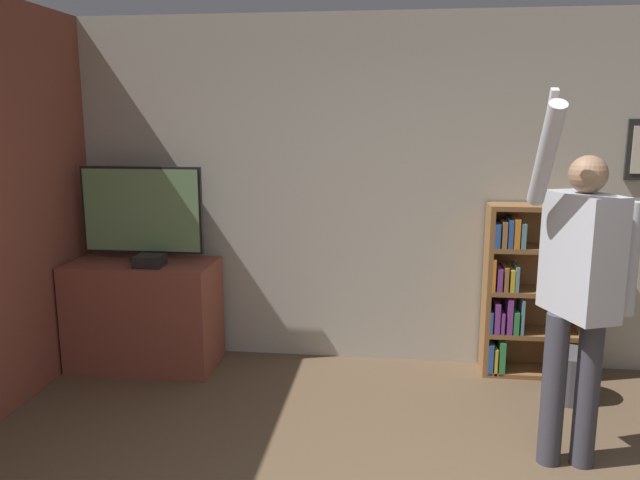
# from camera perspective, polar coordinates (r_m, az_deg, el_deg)

# --- Properties ---
(wall_back) EXTENTS (7.09, 0.09, 2.70)m
(wall_back) POSITION_cam_1_polar(r_m,az_deg,el_deg) (4.88, 7.51, 4.27)
(wall_back) COLOR #B2AD9E
(wall_back) RESTS_ON ground_plane
(tv_ledge) EXTENTS (1.12, 0.56, 0.84)m
(tv_ledge) POSITION_cam_1_polar(r_m,az_deg,el_deg) (5.09, -15.75, -6.55)
(tv_ledge) COLOR brown
(tv_ledge) RESTS_ON ground_plane
(television) EXTENTS (0.94, 0.22, 0.73)m
(television) POSITION_cam_1_polar(r_m,az_deg,el_deg) (4.97, -15.95, 2.42)
(television) COLOR black
(television) RESTS_ON tv_ledge
(game_console) EXTENTS (0.21, 0.18, 0.09)m
(game_console) POSITION_cam_1_polar(r_m,az_deg,el_deg) (4.81, -15.33, -1.86)
(game_console) COLOR black
(game_console) RESTS_ON tv_ledge
(bookshelf) EXTENTS (0.72, 0.28, 1.30)m
(bookshelf) POSITION_cam_1_polar(r_m,az_deg,el_deg) (4.94, 18.15, -4.47)
(bookshelf) COLOR brown
(bookshelf) RESTS_ON ground_plane
(person) EXTENTS (0.58, 0.58, 2.07)m
(person) POSITION_cam_1_polar(r_m,az_deg,el_deg) (3.62, 22.63, -3.67)
(person) COLOR #383842
(person) RESTS_ON ground_plane
(waste_bin) EXTENTS (0.34, 0.34, 0.34)m
(waste_bin) POSITION_cam_1_polar(r_m,az_deg,el_deg) (4.76, 21.77, -11.40)
(waste_bin) COLOR #4C4C51
(waste_bin) RESTS_ON ground_plane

